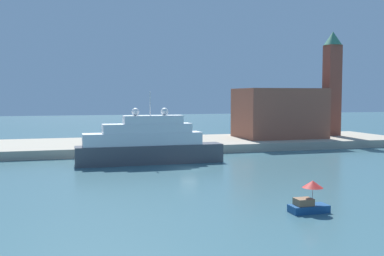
{
  "coord_description": "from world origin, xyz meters",
  "views": [
    {
      "loc": [
        -18.11,
        -65.53,
        10.94
      ],
      "look_at": [
        2.13,
        6.0,
        5.71
      ],
      "focal_mm": 42.6,
      "sensor_mm": 36.0,
      "label": 1
    }
  ],
  "objects_px": {
    "large_yacht": "(148,144)",
    "harbor_building": "(279,113)",
    "bell_tower": "(332,80)",
    "parked_car": "(96,143)",
    "mooring_bollard": "(196,143)",
    "person_figure": "(125,142)",
    "small_motorboat": "(309,200)"
  },
  "relations": [
    {
      "from": "harbor_building",
      "to": "parked_car",
      "type": "height_order",
      "value": "harbor_building"
    },
    {
      "from": "bell_tower",
      "to": "parked_car",
      "type": "height_order",
      "value": "bell_tower"
    },
    {
      "from": "large_yacht",
      "to": "small_motorboat",
      "type": "height_order",
      "value": "large_yacht"
    },
    {
      "from": "parked_car",
      "to": "mooring_bollard",
      "type": "relative_size",
      "value": 5.28
    },
    {
      "from": "small_motorboat",
      "to": "mooring_bollard",
      "type": "height_order",
      "value": "small_motorboat"
    },
    {
      "from": "bell_tower",
      "to": "person_figure",
      "type": "relative_size",
      "value": 15.02
    },
    {
      "from": "small_motorboat",
      "to": "bell_tower",
      "type": "xyz_separation_m",
      "value": [
        39.02,
        57.03,
        13.51
      ]
    },
    {
      "from": "parked_car",
      "to": "person_figure",
      "type": "bearing_deg",
      "value": -3.11
    },
    {
      "from": "large_yacht",
      "to": "small_motorboat",
      "type": "xyz_separation_m",
      "value": [
        8.98,
        -34.74,
        -1.99
      ]
    },
    {
      "from": "small_motorboat",
      "to": "person_figure",
      "type": "distance_m",
      "value": 48.55
    },
    {
      "from": "large_yacht",
      "to": "parked_car",
      "type": "height_order",
      "value": "large_yacht"
    },
    {
      "from": "bell_tower",
      "to": "large_yacht",
      "type": "bearing_deg",
      "value": -155.09
    },
    {
      "from": "harbor_building",
      "to": "small_motorboat",
      "type": "bearing_deg",
      "value": -113.9
    },
    {
      "from": "parked_car",
      "to": "person_figure",
      "type": "distance_m",
      "value": 5.4
    },
    {
      "from": "large_yacht",
      "to": "mooring_bollard",
      "type": "height_order",
      "value": "large_yacht"
    },
    {
      "from": "large_yacht",
      "to": "harbor_building",
      "type": "relative_size",
      "value": 1.31
    },
    {
      "from": "large_yacht",
      "to": "harbor_building",
      "type": "distance_m",
      "value": 39.76
    },
    {
      "from": "small_motorboat",
      "to": "parked_car",
      "type": "xyz_separation_m",
      "value": [
        -16.48,
        47.54,
        1.04
      ]
    },
    {
      "from": "parked_car",
      "to": "person_figure",
      "type": "xyz_separation_m",
      "value": [
        5.39,
        -0.29,
        0.15
      ]
    },
    {
      "from": "harbor_building",
      "to": "parked_car",
      "type": "bearing_deg",
      "value": -168.91
    },
    {
      "from": "bell_tower",
      "to": "parked_car",
      "type": "relative_size",
      "value": 5.72
    },
    {
      "from": "large_yacht",
      "to": "person_figure",
      "type": "bearing_deg",
      "value": 99.57
    },
    {
      "from": "parked_car",
      "to": "mooring_bollard",
      "type": "height_order",
      "value": "parked_car"
    },
    {
      "from": "harbor_building",
      "to": "bell_tower",
      "type": "xyz_separation_m",
      "value": [
        14.38,
        1.42,
        7.57
      ]
    },
    {
      "from": "bell_tower",
      "to": "harbor_building",
      "type": "bearing_deg",
      "value": -174.35
    },
    {
      "from": "bell_tower",
      "to": "person_figure",
      "type": "height_order",
      "value": "bell_tower"
    },
    {
      "from": "parked_car",
      "to": "large_yacht",
      "type": "bearing_deg",
      "value": -59.64
    },
    {
      "from": "bell_tower",
      "to": "mooring_bollard",
      "type": "relative_size",
      "value": 30.2
    },
    {
      "from": "person_figure",
      "to": "large_yacht",
      "type": "bearing_deg",
      "value": -80.43
    },
    {
      "from": "parked_car",
      "to": "harbor_building",
      "type": "bearing_deg",
      "value": 11.09
    },
    {
      "from": "large_yacht",
      "to": "mooring_bollard",
      "type": "xyz_separation_m",
      "value": [
        11.23,
        10.69,
        -1.15
      ]
    },
    {
      "from": "bell_tower",
      "to": "person_figure",
      "type": "xyz_separation_m",
      "value": [
        -50.1,
        -9.78,
        -12.32
      ]
    }
  ]
}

